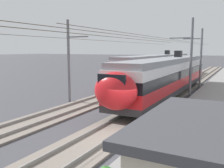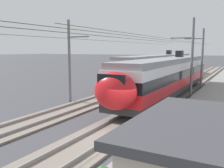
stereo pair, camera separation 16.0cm
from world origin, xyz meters
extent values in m
plane|color=#424247|center=(0.00, 0.00, 0.00)|extent=(400.00, 400.00, 0.00)
cube|color=gray|center=(0.00, -4.28, 0.18)|extent=(120.00, 6.55, 0.36)
cube|color=slate|center=(0.00, 1.25, 0.06)|extent=(120.00, 3.00, 0.12)
cube|color=gray|center=(0.00, 0.53, 0.20)|extent=(120.00, 0.07, 0.16)
cube|color=gray|center=(0.00, 1.97, 0.20)|extent=(120.00, 0.07, 0.16)
cube|color=slate|center=(0.00, 6.46, 0.06)|extent=(120.00, 3.00, 0.12)
cube|color=gray|center=(0.00, 5.74, 0.20)|extent=(120.00, 0.07, 0.16)
cube|color=gray|center=(0.00, 7.18, 0.20)|extent=(120.00, 0.07, 0.16)
cube|color=#2D2D30|center=(13.12, 1.25, 0.92)|extent=(22.63, 2.89, 0.45)
cube|color=red|center=(13.12, 1.25, 1.57)|extent=(22.63, 2.89, 0.85)
cube|color=black|center=(13.12, 1.25, 2.38)|extent=(22.63, 2.93, 0.75)
cube|color=white|center=(13.12, 1.25, 3.08)|extent=(22.63, 2.89, 0.65)
cube|color=gray|center=(13.12, 1.25, 3.62)|extent=(22.33, 2.69, 0.45)
cube|color=black|center=(6.10, 1.25, 0.49)|extent=(2.80, 2.32, 0.42)
cube|color=black|center=(20.13, 1.25, 0.49)|extent=(2.80, 2.32, 0.42)
ellipsoid|color=red|center=(1.25, 1.25, 2.27)|extent=(1.80, 2.66, 2.25)
cube|color=black|center=(0.75, 1.25, 2.70)|extent=(0.16, 1.74, 1.19)
cube|color=black|center=(16.51, 1.25, 4.20)|extent=(0.90, 0.70, 0.70)
cube|color=#2D2D30|center=(26.64, 6.46, 0.92)|extent=(28.55, 2.98, 0.45)
cube|color=maroon|center=(26.64, 6.46, 1.57)|extent=(28.55, 2.98, 0.85)
cube|color=black|center=(26.64, 6.46, 2.38)|extent=(28.55, 3.02, 0.75)
cube|color=silver|center=(26.64, 6.46, 3.08)|extent=(28.55, 2.98, 0.65)
cube|color=gray|center=(26.64, 6.46, 3.62)|extent=(28.25, 2.78, 0.45)
cube|color=black|center=(17.79, 6.46, 0.49)|extent=(2.80, 2.38, 0.42)
cube|color=black|center=(35.49, 6.46, 0.49)|extent=(2.80, 2.38, 0.42)
ellipsoid|color=maroon|center=(11.81, 6.46, 2.27)|extent=(1.80, 2.74, 2.25)
cube|color=black|center=(11.31, 6.46, 2.70)|extent=(0.16, 1.79, 1.19)
cube|color=black|center=(30.92, 6.46, 4.20)|extent=(0.90, 0.70, 0.70)
cylinder|color=slate|center=(13.29, -0.73, 3.82)|extent=(0.24, 0.24, 7.64)
cube|color=slate|center=(13.29, 0.26, 5.77)|extent=(0.10, 2.28, 0.10)
cylinder|color=#473823|center=(13.29, 1.25, 5.52)|extent=(46.34, 0.02, 0.02)
cylinder|color=slate|center=(19.38, -0.73, 3.54)|extent=(0.24, 0.24, 7.08)
cube|color=slate|center=(19.38, 0.26, 5.92)|extent=(0.10, 2.28, 0.10)
cylinder|color=#473823|center=(19.38, 1.25, 5.67)|extent=(46.34, 0.02, 0.02)
cylinder|color=slate|center=(6.15, 8.37, 3.60)|extent=(0.24, 0.24, 7.21)
cube|color=slate|center=(6.15, 7.42, 5.73)|extent=(0.10, 2.21, 0.10)
cylinder|color=#473823|center=(6.15, 6.46, 5.48)|extent=(46.34, 0.02, 0.02)
cylinder|color=#59595B|center=(-2.05, -2.73, 1.40)|extent=(0.08, 0.08, 2.10)
cube|color=#19479E|center=(-2.05, -2.73, 2.20)|extent=(0.70, 0.06, 0.50)
cube|color=black|center=(-2.05, -2.76, 2.20)|extent=(0.52, 0.01, 0.10)
cylinder|color=brown|center=(-1.06, -3.35, 0.53)|extent=(0.38, 0.38, 0.36)
sphere|color=#33752D|center=(-1.06, -3.35, 0.85)|extent=(0.48, 0.48, 0.48)
sphere|color=#DB5193|center=(-1.06, -3.35, 0.96)|extent=(0.26, 0.26, 0.26)
cube|color=#3D3D42|center=(-6.50, -4.55, 3.26)|extent=(3.89, 2.15, 0.16)
camera|label=1|loc=(-11.49, -5.24, 4.66)|focal=40.10mm
camera|label=2|loc=(-11.41, -5.38, 4.66)|focal=40.10mm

